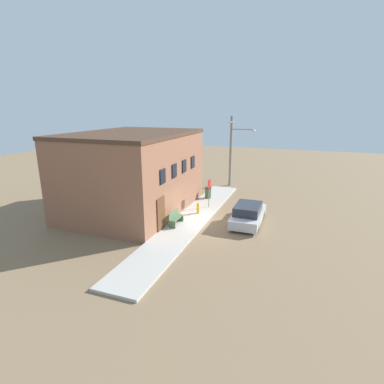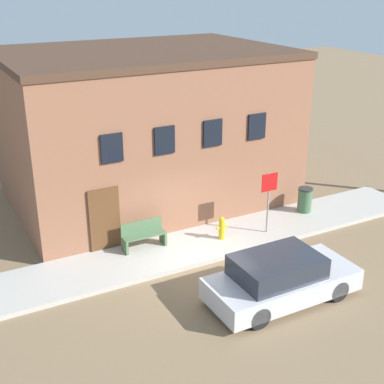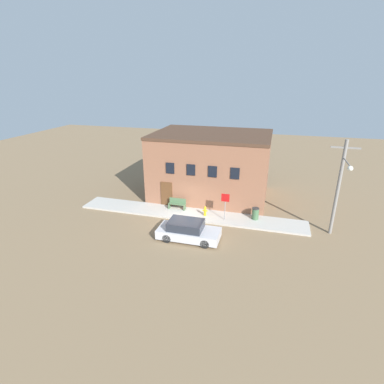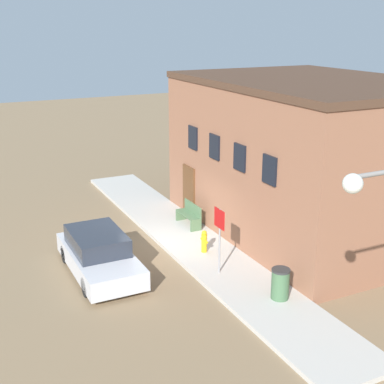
{
  "view_description": "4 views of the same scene",
  "coord_description": "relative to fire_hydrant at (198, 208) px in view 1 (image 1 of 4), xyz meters",
  "views": [
    {
      "loc": [
        -17.89,
        -5.6,
        7.47
      ],
      "look_at": [
        0.21,
        1.13,
        2.0
      ],
      "focal_mm": 28.0,
      "sensor_mm": 36.0,
      "label": 1
    },
    {
      "loc": [
        -7.08,
        -12.47,
        8.29
      ],
      "look_at": [
        0.21,
        1.13,
        2.0
      ],
      "focal_mm": 50.0,
      "sensor_mm": 36.0,
      "label": 2
    },
    {
      "loc": [
        6.05,
        -19.77,
        10.41
      ],
      "look_at": [
        0.21,
        1.13,
        2.0
      ],
      "focal_mm": 28.0,
      "sensor_mm": 36.0,
      "label": 3
    },
    {
      "loc": [
        16.37,
        -6.81,
        7.76
      ],
      "look_at": [
        0.21,
        1.13,
        2.0
      ],
      "focal_mm": 50.0,
      "sensor_mm": 36.0,
      "label": 4
    }
  ],
  "objects": [
    {
      "name": "stop_sign",
      "position": [
        1.61,
        -0.31,
        1.08
      ],
      "size": [
        0.61,
        0.06,
        2.13
      ],
      "color": "gray",
      "rests_on": "sidewalk"
    },
    {
      "name": "bench",
      "position": [
        -2.52,
        0.67,
        0.03
      ],
      "size": [
        1.41,
        0.44,
        0.89
      ],
      "color": "#4C6B47",
      "rests_on": "sidewalk"
    },
    {
      "name": "utility_pole",
      "position": [
        9.14,
        -0.31,
        3.16
      ],
      "size": [
        1.8,
        2.38,
        6.7
      ],
      "color": "gray",
      "rests_on": "ground"
    },
    {
      "name": "fire_hydrant",
      "position": [
        0.0,
        0.0,
        0.0
      ],
      "size": [
        0.41,
        0.2,
        0.79
      ],
      "color": "gold",
      "rests_on": "sidewalk"
    },
    {
      "name": "sidewalk",
      "position": [
        -1.29,
        0.06,
        -0.47
      ],
      "size": [
        18.22,
        2.26,
        0.14
      ],
      "color": "#BCB7AD",
      "rests_on": "ground"
    },
    {
      "name": "parked_car",
      "position": [
        -0.33,
        -3.63,
        0.1
      ],
      "size": [
        4.21,
        1.8,
        1.35
      ],
      "color": "black",
      "rests_on": "ground"
    },
    {
      "name": "ground_plane",
      "position": [
        -1.29,
        -1.07,
        -0.54
      ],
      "size": [
        80.0,
        80.0,
        0.0
      ],
      "primitive_type": "plane",
      "color": "#846B4C"
    },
    {
      "name": "trash_bin",
      "position": [
        3.85,
        0.46,
        0.07
      ],
      "size": [
        0.54,
        0.54,
        0.92
      ],
      "color": "#426642",
      "rests_on": "sidewalk"
    },
    {
      "name": "brick_building",
      "position": [
        -0.6,
        4.79,
        2.37
      ],
      "size": [
        10.15,
        7.32,
        5.8
      ],
      "color": "#8E5B42",
      "rests_on": "ground"
    }
  ]
}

